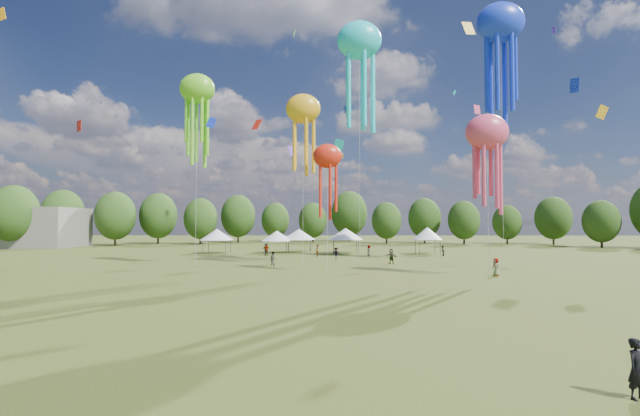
{
  "coord_description": "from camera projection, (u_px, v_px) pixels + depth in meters",
  "views": [
    {
      "loc": [
        -1.83,
        -13.26,
        5.04
      ],
      "look_at": [
        -2.09,
        15.0,
        6.0
      ],
      "focal_mm": 23.76,
      "sensor_mm": 36.0,
      "label": 1
    }
  ],
  "objects": [
    {
      "name": "small_kites",
      "position": [
        347.0,
        23.0,
        54.83
      ],
      "size": [
        72.97,
        56.65,
        41.39
      ],
      "color": "#F2AB18",
      "rests_on": "ground"
    },
    {
      "name": "observer_main",
      "position": [
        637.0,
        369.0,
        12.05
      ],
      "size": [
        0.74,
        0.63,
        1.72
      ],
      "primitive_type": "imported",
      "rotation": [
        0.0,
        0.0,
        0.41
      ],
      "color": "black",
      "rests_on": "ground"
    },
    {
      "name": "ground",
      "position": [
        383.0,
        385.0,
        13.06
      ],
      "size": [
        300.0,
        300.0,
        0.0
      ],
      "primitive_type": "plane",
      "color": "#384416",
      "rests_on": "ground"
    },
    {
      "name": "treeline",
      "position": [
        313.0,
        214.0,
        75.8
      ],
      "size": [
        201.57,
        95.24,
        13.43
      ],
      "color": "#38281C",
      "rests_on": "ground"
    },
    {
      "name": "show_kites",
      "position": [
        397.0,
        81.0,
        49.31
      ],
      "size": [
        41.94,
        16.29,
        32.53
      ],
      "color": "#F2AB18",
      "rests_on": "ground"
    },
    {
      "name": "spectator_near",
      "position": [
        273.0,
        259.0,
        49.36
      ],
      "size": [
        1.0,
        0.96,
        1.63
      ],
      "primitive_type": "imported",
      "rotation": [
        0.0,
        0.0,
        2.54
      ],
      "color": "gray",
      "rests_on": "ground"
    },
    {
      "name": "spectators_far",
      "position": [
        367.0,
        254.0,
        56.37
      ],
      "size": [
        27.39,
        24.55,
        1.88
      ],
      "color": "gray",
      "rests_on": "ground"
    },
    {
      "name": "festival_tents",
      "position": [
        310.0,
        234.0,
        69.37
      ],
      "size": [
        38.83,
        9.52,
        4.28
      ],
      "color": "#47474C",
      "rests_on": "ground"
    }
  ]
}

